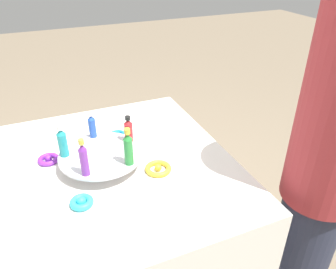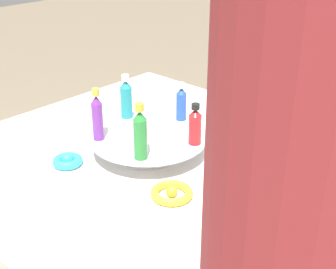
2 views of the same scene
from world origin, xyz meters
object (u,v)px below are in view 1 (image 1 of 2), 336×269
at_px(bottle_purple, 84,159).
at_px(ribbon_bow_purple, 48,159).
at_px(bottle_teal, 62,142).
at_px(bottle_blue, 91,126).
at_px(ribbon_bow_gold, 158,168).
at_px(bottle_red, 128,130).
at_px(person_figure, 327,165).
at_px(ribbon_bow_teal, 82,202).
at_px(display_stand, 101,157).
at_px(ribbon_bow_blue, 117,135).
at_px(bottle_green, 128,148).

xyz_separation_m(bottle_purple, ribbon_bow_purple, (-0.12, 0.23, -0.12)).
distance_m(bottle_teal, bottle_purple, 0.16).
bearing_deg(bottle_blue, ribbon_bow_gold, -52.09).
height_order(bottle_blue, ribbon_bow_gold, bottle_blue).
bearing_deg(bottle_red, bottle_teal, -178.89).
bearing_deg(person_figure, ribbon_bow_teal, 15.24).
height_order(bottle_red, ribbon_bow_gold, bottle_red).
relative_size(ribbon_bow_purple, ribbon_bow_gold, 0.83).
bearing_deg(bottle_red, display_stand, -160.89).
xyz_separation_m(bottle_red, ribbon_bow_blue, (-0.01, 0.15, -0.11)).
bearing_deg(ribbon_bow_teal, ribbon_bow_blue, 59.17).
bearing_deg(ribbon_bow_gold, bottle_red, 111.97).
bearing_deg(ribbon_bow_teal, display_stand, 59.17).
bearing_deg(bottle_blue, ribbon_bow_teal, -108.88).
bearing_deg(bottle_red, ribbon_bow_teal, -135.74).
bearing_deg(ribbon_bow_blue, ribbon_bow_gold, -75.83).
relative_size(bottle_purple, ribbon_bow_blue, 1.86).
distance_m(bottle_red, bottle_blue, 0.16).
relative_size(bottle_purple, ribbon_bow_teal, 1.80).
xyz_separation_m(display_stand, bottle_blue, (-0.00, 0.14, 0.07)).
distance_m(bottle_purple, ribbon_bow_gold, 0.30).
bearing_deg(ribbon_bow_purple, bottle_green, -39.11).
height_order(bottle_blue, bottle_purple, bottle_purple).
height_order(bottle_purple, ribbon_bow_teal, bottle_purple).
height_order(ribbon_bow_purple, person_figure, person_figure).
bearing_deg(bottle_green, ribbon_bow_purple, 140.89).
bearing_deg(ribbon_bow_purple, ribbon_bow_gold, -30.83).
xyz_separation_m(bottle_green, ribbon_bow_teal, (-0.20, -0.09, -0.12)).
bearing_deg(display_stand, ribbon_bow_purple, 149.17).
xyz_separation_m(bottle_blue, ribbon_bow_purple, (-0.19, -0.02, -0.11)).
height_order(ribbon_bow_teal, ribbon_bow_blue, ribbon_bow_teal).
bearing_deg(ribbon_bow_gold, bottle_purple, 179.25).
bearing_deg(bottle_red, bottle_blue, 145.11).
height_order(bottle_teal, person_figure, person_figure).
height_order(bottle_teal, ribbon_bow_blue, bottle_teal).
bearing_deg(person_figure, bottle_purple, 9.23).
height_order(bottle_green, ribbon_bow_teal, bottle_green).
distance_m(bottle_blue, ribbon_bow_gold, 0.34).
relative_size(bottle_purple, bottle_green, 0.98).
relative_size(bottle_blue, ribbon_bow_blue, 1.47).
distance_m(bottle_purple, ribbon_bow_blue, 0.39).
bearing_deg(ribbon_bow_blue, ribbon_bow_teal, -120.83).
relative_size(bottle_blue, ribbon_bow_teal, 1.42).
bearing_deg(ribbon_bow_teal, bottle_green, 23.19).
height_order(bottle_red, person_figure, person_figure).
xyz_separation_m(bottle_green, person_figure, (0.64, -0.33, -0.04)).
bearing_deg(bottle_teal, ribbon_bow_gold, -25.58).
bearing_deg(bottle_purple, ribbon_bow_gold, -0.75).
xyz_separation_m(display_stand, bottle_purple, (-0.08, -0.11, 0.09)).
distance_m(bottle_blue, bottle_teal, 0.16).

